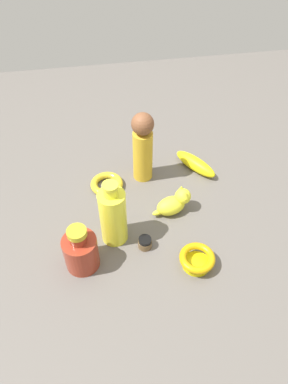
% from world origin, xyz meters
% --- Properties ---
extents(ground, '(2.00, 2.00, 0.00)m').
position_xyz_m(ground, '(0.00, 0.00, 0.00)').
color(ground, '#5B5651').
extents(cat_figurine, '(0.13, 0.08, 0.09)m').
position_xyz_m(cat_figurine, '(0.09, -0.01, 0.04)').
color(cat_figurine, yellow).
rests_on(cat_figurine, ground).
extents(bottle_tall, '(0.08, 0.08, 0.22)m').
position_xyz_m(bottle_tall, '(-0.10, -0.09, 0.10)').
color(bottle_tall, yellow).
rests_on(bottle_tall, ground).
extents(bottle_short, '(0.10, 0.10, 0.15)m').
position_xyz_m(bottle_short, '(-0.20, -0.16, 0.06)').
color(bottle_short, maroon).
rests_on(bottle_short, ground).
extents(bangle, '(0.11, 0.11, 0.02)m').
position_xyz_m(bangle, '(-0.11, 0.13, 0.01)').
color(bangle, gold).
rests_on(bangle, ground).
extents(banana, '(0.14, 0.17, 0.05)m').
position_xyz_m(banana, '(0.21, 0.17, 0.02)').
color(banana, yellow).
rests_on(banana, ground).
extents(nail_polish_jar, '(0.04, 0.04, 0.03)m').
position_xyz_m(nail_polish_jar, '(-0.02, -0.13, 0.02)').
color(nail_polish_jar, brown).
rests_on(nail_polish_jar, ground).
extents(bowl, '(0.10, 0.10, 0.04)m').
position_xyz_m(bowl, '(0.11, -0.22, 0.03)').
color(bowl, yellow).
rests_on(bowl, ground).
extents(person_figure_adult, '(0.09, 0.09, 0.26)m').
position_xyz_m(person_figure_adult, '(0.02, 0.16, 0.13)').
color(person_figure_adult, gold).
rests_on(person_figure_adult, ground).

